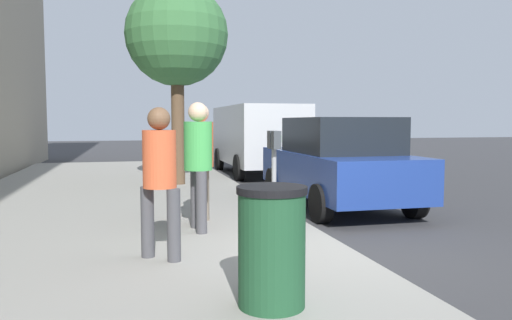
# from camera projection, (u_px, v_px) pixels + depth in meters

# --- Properties ---
(ground_plane) EXTENTS (80.00, 80.00, 0.00)m
(ground_plane) POSITION_uv_depth(u_px,v_px,m) (343.00, 255.00, 6.24)
(ground_plane) COLOR #38383A
(ground_plane) RESTS_ON ground
(sidewalk_slab) EXTENTS (28.00, 6.00, 0.15)m
(sidewalk_slab) POSITION_uv_depth(u_px,v_px,m) (95.00, 267.00, 5.50)
(sidewalk_slab) COLOR gray
(sidewalk_slab) RESTS_ON ground_plane
(parking_meter) EXTENTS (0.36, 0.12, 1.41)m
(parking_meter) POSITION_uv_depth(u_px,v_px,m) (274.00, 158.00, 7.11)
(parking_meter) COLOR gray
(parking_meter) RESTS_ON sidewalk_slab
(pedestrian_at_meter) EXTENTS (0.54, 0.39, 1.81)m
(pedestrian_at_meter) POSITION_uv_depth(u_px,v_px,m) (198.00, 155.00, 6.92)
(pedestrian_at_meter) COLOR #47474C
(pedestrian_at_meter) RESTS_ON sidewalk_slab
(pedestrian_bystander) EXTENTS (0.40, 0.43, 1.70)m
(pedestrian_bystander) POSITION_uv_depth(u_px,v_px,m) (160.00, 171.00, 5.46)
(pedestrian_bystander) COLOR #47474C
(pedestrian_bystander) RESTS_ON sidewalk_slab
(parking_officer) EXTENTS (0.51, 0.39, 1.80)m
(parking_officer) POSITION_uv_depth(u_px,v_px,m) (200.00, 153.00, 7.46)
(parking_officer) COLOR #726656
(parking_officer) RESTS_ON sidewalk_slab
(parked_sedan_near) EXTENTS (4.41, 1.99, 1.77)m
(parked_sedan_near) POSITION_uv_depth(u_px,v_px,m) (337.00, 162.00, 9.71)
(parked_sedan_near) COLOR navy
(parked_sedan_near) RESTS_ON ground_plane
(parked_van_far) EXTENTS (5.21, 2.14, 2.18)m
(parked_van_far) POSITION_uv_depth(u_px,v_px,m) (257.00, 135.00, 15.85)
(parked_van_far) COLOR silver
(parked_van_far) RESTS_ON ground_plane
(street_tree) EXTENTS (2.48, 2.48, 4.89)m
(street_tree) POSITION_uv_depth(u_px,v_px,m) (177.00, 36.00, 11.94)
(street_tree) COLOR brown
(street_tree) RESTS_ON sidewalk_slab
(trash_bin) EXTENTS (0.59, 0.59, 1.01)m
(trash_bin) POSITION_uv_depth(u_px,v_px,m) (272.00, 246.00, 4.10)
(trash_bin) COLOR #1E4C2D
(trash_bin) RESTS_ON sidewalk_slab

